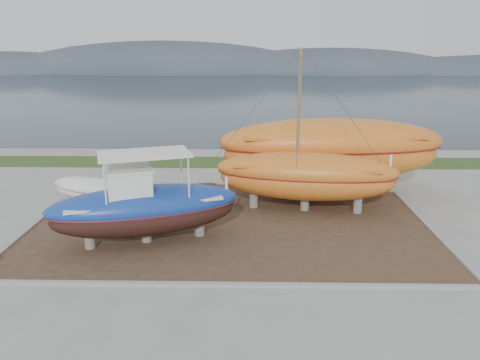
# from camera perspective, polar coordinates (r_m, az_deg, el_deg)

# --- Properties ---
(ground) EXTENTS (140.00, 140.00, 0.00)m
(ground) POSITION_cam_1_polar(r_m,az_deg,el_deg) (18.55, -1.63, -9.73)
(ground) COLOR gray
(ground) RESTS_ON ground
(dirt_patch) EXTENTS (18.00, 12.00, 0.06)m
(dirt_patch) POSITION_cam_1_polar(r_m,az_deg,el_deg) (22.20, -1.14, -5.12)
(dirt_patch) COLOR #422D1E
(dirt_patch) RESTS_ON ground
(curb_frame) EXTENTS (18.60, 12.60, 0.15)m
(curb_frame) POSITION_cam_1_polar(r_m,az_deg,el_deg) (22.18, -1.14, -5.01)
(curb_frame) COLOR gray
(curb_frame) RESTS_ON ground
(grass_strip) EXTENTS (44.00, 3.00, 0.08)m
(grass_strip) POSITION_cam_1_polar(r_m,az_deg,el_deg) (33.16, -0.36, 2.17)
(grass_strip) COLOR #284219
(grass_strip) RESTS_ON ground
(sea) EXTENTS (260.00, 100.00, 0.04)m
(sea) POSITION_cam_1_polar(r_m,az_deg,el_deg) (87.03, 0.59, 10.95)
(sea) COLOR #192833
(sea) RESTS_ON ground
(mountain_ridge) EXTENTS (200.00, 36.00, 20.00)m
(mountain_ridge) POSITION_cam_1_polar(r_m,az_deg,el_deg) (141.88, 0.82, 13.02)
(mountain_ridge) COLOR #333D49
(mountain_ridge) RESTS_ON ground
(blue_caique) EXTENTS (8.33, 4.85, 3.83)m
(blue_caique) POSITION_cam_1_polar(r_m,az_deg,el_deg) (19.77, -11.56, -2.21)
(blue_caique) COLOR #183A95
(blue_caique) RESTS_ON dirt_patch
(white_dinghy) EXTENTS (4.93, 3.40, 1.39)m
(white_dinghy) POSITION_cam_1_polar(r_m,az_deg,el_deg) (25.33, -17.65, -1.44)
(white_dinghy) COLOR white
(white_dinghy) RESTS_ON dirt_patch
(orange_sailboat) EXTENTS (9.27, 3.85, 7.91)m
(orange_sailboat) POSITION_cam_1_polar(r_m,az_deg,el_deg) (22.88, 8.25, 5.75)
(orange_sailboat) COLOR #CA691F
(orange_sailboat) RESTS_ON dirt_patch
(orange_bare_hull) EXTENTS (12.58, 4.39, 4.06)m
(orange_bare_hull) POSITION_cam_1_polar(r_m,az_deg,el_deg) (26.45, 11.02, 2.78)
(orange_bare_hull) COLOR #CA691F
(orange_bare_hull) RESTS_ON dirt_patch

